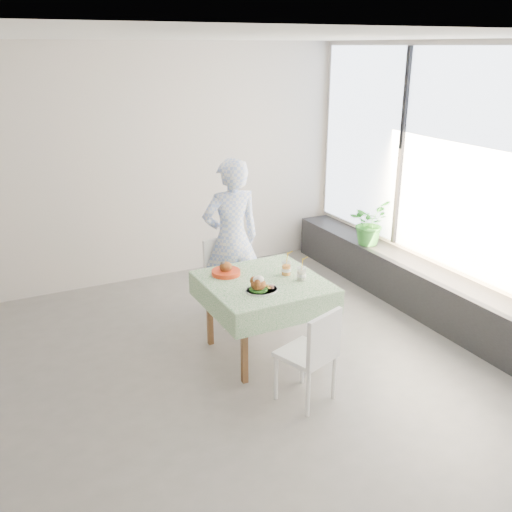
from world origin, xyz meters
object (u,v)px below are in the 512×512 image
main_dish (260,286)px  juice_cup_orange (286,269)px  chair_far (230,295)px  chair_near (307,372)px  potted_plant (369,222)px  cafe_table (263,308)px  diner (231,239)px

main_dish → juice_cup_orange: bearing=30.5°
chair_far → juice_cup_orange: (0.23, -0.78, 0.54)m
chair_near → potted_plant: potted_plant is taller
cafe_table → chair_near: (-0.04, -0.84, -0.21)m
juice_cup_orange → chair_far: bearing=106.6°
chair_far → main_dish: main_dish is taller
cafe_table → diner: bearing=84.3°
chair_far → juice_cup_orange: bearing=-73.4°
potted_plant → chair_near: bearing=-137.3°
chair_far → chair_near: chair_far is taller
juice_cup_orange → chair_near: bearing=-108.4°
cafe_table → chair_far: 0.82m
chair_near → juice_cup_orange: juice_cup_orange is taller
cafe_table → diner: size_ratio=0.61×
chair_near → main_dish: 0.83m
cafe_table → main_dish: main_dish is taller
cafe_table → chair_far: (0.02, 0.80, -0.19)m
chair_far → main_dish: size_ratio=2.98×
chair_near → diner: bearing=85.8°
diner → potted_plant: diner is taller
chair_near → diner: diner is taller
chair_far → diner: 0.60m
diner → main_dish: bearing=80.0°
diner → potted_plant: (1.83, 0.07, -0.09)m
diner → juice_cup_orange: diner is taller
main_dish → juice_cup_orange: (0.39, 0.23, 0.01)m
chair_near → juice_cup_orange: size_ratio=3.19×
cafe_table → potted_plant: potted_plant is taller
juice_cup_orange → potted_plant: (1.67, 0.94, -0.04)m
cafe_table → main_dish: (-0.14, -0.21, 0.33)m
main_dish → diner: bearing=78.2°
diner → cafe_table: bearing=86.1°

